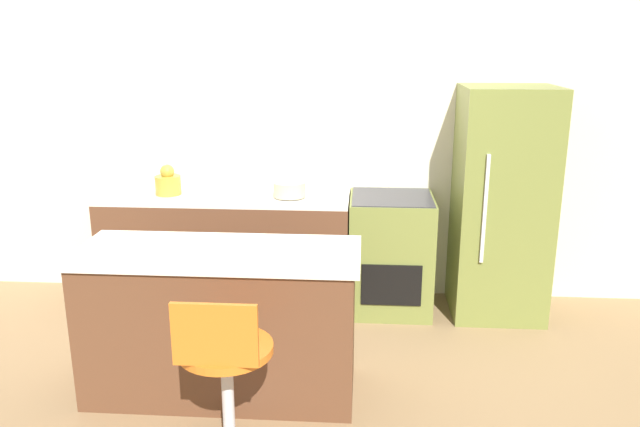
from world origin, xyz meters
name	(u,v)px	position (x,y,z in m)	size (l,w,h in m)	color
ground_plane	(258,321)	(0.00, 0.00, 0.00)	(14.00, 14.00, 0.00)	#8E704C
wall_back	(268,135)	(0.00, 0.66, 1.30)	(8.00, 0.06, 2.60)	beige
back_counter	(228,250)	(-0.28, 0.32, 0.45)	(1.89, 0.61, 0.90)	brown
kitchen_island	(221,321)	(-0.05, -0.94, 0.45)	(1.62, 0.63, 0.89)	brown
oven_range	(390,253)	(0.98, 0.32, 0.45)	(0.63, 0.62, 0.90)	olive
refrigerator	(502,204)	(1.79, 0.32, 0.86)	(0.67, 0.65, 1.72)	olive
stool_chair	(226,380)	(0.12, -1.60, 0.46)	(0.46, 0.46, 0.93)	#B7B7BC
kettle	(168,183)	(-0.71, 0.28, 0.99)	(0.19, 0.19, 0.23)	#B29333
mixing_bowl	(289,189)	(0.22, 0.28, 0.95)	(0.24, 0.24, 0.11)	#C1B28E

